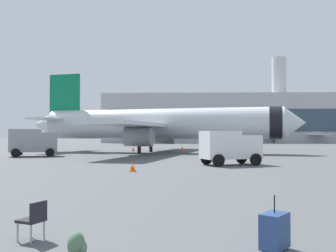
{
  "coord_description": "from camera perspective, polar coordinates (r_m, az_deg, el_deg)",
  "views": [
    {
      "loc": [
        -0.08,
        -3.42,
        2.31
      ],
      "look_at": [
        -1.0,
        26.14,
        3.0
      ],
      "focal_mm": 39.85,
      "sensor_mm": 36.0,
      "label": 1
    }
  ],
  "objects": [
    {
      "name": "airplane_at_gate",
      "position": [
        47.14,
        -1.44,
        0.3
      ],
      "size": [
        35.5,
        32.27,
        10.5
      ],
      "color": "silver",
      "rests_on": "ground"
    },
    {
      "name": "airplane_taxiing",
      "position": [
        112.86,
        18.31,
        -1.17
      ],
      "size": [
        20.5,
        19.0,
        7.2
      ],
      "color": "white",
      "rests_on": "ground"
    },
    {
      "name": "service_truck",
      "position": [
        42.14,
        -19.93,
        -2.21
      ],
      "size": [
        5.24,
        3.69,
        2.9
      ],
      "color": "gray",
      "rests_on": "ground"
    },
    {
      "name": "cargo_van",
      "position": [
        28.74,
        9.43,
        -3.03
      ],
      "size": [
        4.82,
        3.57,
        2.6
      ],
      "color": "white",
      "rests_on": "ground"
    },
    {
      "name": "safety_cone_near",
      "position": [
        52.33,
        -5.34,
        -3.48
      ],
      "size": [
        0.44,
        0.44,
        0.7
      ],
      "color": "#F2590C",
      "rests_on": "ground"
    },
    {
      "name": "safety_cone_mid",
      "position": [
        45.52,
        -21.53,
        -3.76
      ],
      "size": [
        0.44,
        0.44,
        0.64
      ],
      "color": "#F2590C",
      "rests_on": "ground"
    },
    {
      "name": "safety_cone_far",
      "position": [
        51.49,
        2.21,
        -3.46
      ],
      "size": [
        0.44,
        0.44,
        0.81
      ],
      "color": "#F2590C",
      "rests_on": "ground"
    },
    {
      "name": "safety_cone_outer",
      "position": [
        23.62,
        -5.45,
        -6.18
      ],
      "size": [
        0.44,
        0.44,
        0.64
      ],
      "color": "#F2590C",
      "rests_on": "ground"
    },
    {
      "name": "rolling_suitcase",
      "position": [
        8.01,
        16.0,
        -15.15
      ],
      "size": [
        0.71,
        0.75,
        1.1
      ],
      "color": "navy",
      "rests_on": "ground"
    },
    {
      "name": "traveller_backpack",
      "position": [
        7.57,
        -13.74,
        -17.24
      ],
      "size": [
        0.36,
        0.4,
        0.48
      ],
      "color": "#476B4C",
      "rests_on": "ground"
    },
    {
      "name": "gate_chair",
      "position": [
        8.83,
        -19.84,
        -13.11
      ],
      "size": [
        0.63,
        0.63,
        0.86
      ],
      "color": "black",
      "rests_on": "ground"
    },
    {
      "name": "terminal_building",
      "position": [
        116.52,
        10.34,
        1.06
      ],
      "size": [
        78.66,
        23.12,
        26.05
      ],
      "color": "#B2B2B7",
      "rests_on": "ground"
    }
  ]
}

